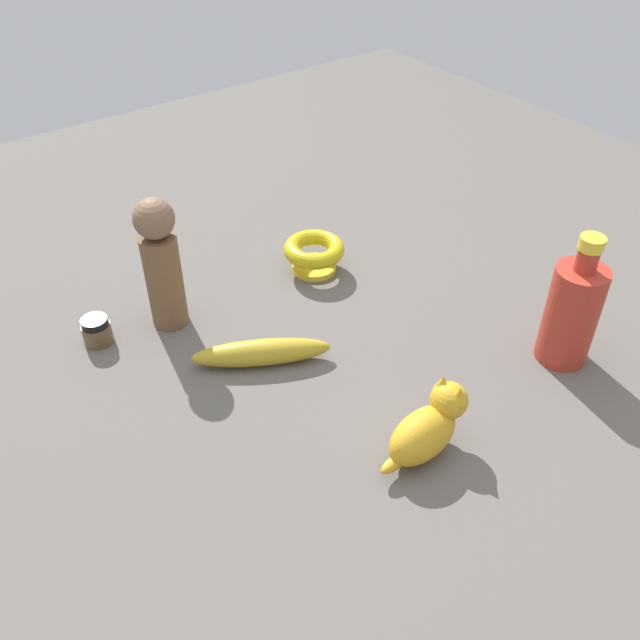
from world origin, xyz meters
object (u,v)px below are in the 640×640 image
at_px(nail_polish_jar, 97,330).
at_px(bottle_tall, 572,312).
at_px(bowl, 314,252).
at_px(cat_figurine, 428,427).
at_px(person_figure_adult, 161,262).
at_px(banana, 262,352).

relative_size(nail_polish_jar, bottle_tall, 0.21).
height_order(bowl, cat_figurine, cat_figurine).
xyz_separation_m(cat_figurine, person_figure_adult, (0.43, 0.14, 0.07)).
height_order(nail_polish_jar, banana, nail_polish_jar).
bearing_deg(nail_polish_jar, banana, -137.43).
bearing_deg(nail_polish_jar, bottle_tall, -129.33).
bearing_deg(cat_figurine, person_figure_adult, 17.97).
distance_m(bottle_tall, banana, 0.44).
bearing_deg(person_figure_adult, banana, -159.66).
bearing_deg(person_figure_adult, bottle_tall, -134.56).
distance_m(bowl, bottle_tall, 0.43).
relative_size(bowl, person_figure_adult, 0.48).
relative_size(bowl, nail_polish_jar, 2.39).
bearing_deg(person_figure_adult, bowl, -93.96).
distance_m(bowl, banana, 0.25).
distance_m(nail_polish_jar, banana, 0.25).
bearing_deg(bowl, bottle_tall, -158.38).
bearing_deg(cat_figurine, nail_polish_jar, 29.03).
bearing_deg(cat_figurine, bottle_tall, -87.42).
xyz_separation_m(cat_figurine, banana, (0.26, 0.08, -0.02)).
distance_m(cat_figurine, bottle_tall, 0.28).
bearing_deg(person_figure_adult, cat_figurine, -162.03).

